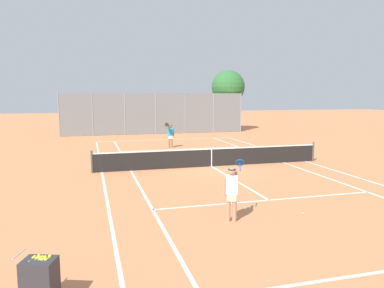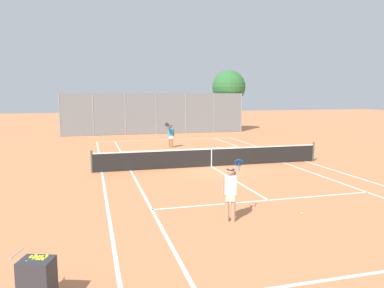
{
  "view_description": "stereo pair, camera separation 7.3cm",
  "coord_description": "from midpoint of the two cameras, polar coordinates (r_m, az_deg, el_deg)",
  "views": [
    {
      "loc": [
        -6.02,
        -17.99,
        3.71
      ],
      "look_at": [
        -0.63,
        1.5,
        1.0
      ],
      "focal_mm": 35.0,
      "sensor_mm": 36.0,
      "label": 1
    },
    {
      "loc": [
        -5.95,
        -18.01,
        3.71
      ],
      "look_at": [
        -0.63,
        1.5,
        1.0
      ],
      "focal_mm": 35.0,
      "sensor_mm": 36.0,
      "label": 2
    }
  ],
  "objects": [
    {
      "name": "player_near_side",
      "position": [
        11.01,
        5.87,
        -7.05
      ],
      "size": [
        0.83,
        0.7,
        1.77
      ],
      "color": "tan",
      "rests_on": "ground"
    },
    {
      "name": "player_far_left",
      "position": [
        26.0,
        -3.4,
        1.47
      ],
      "size": [
        0.76,
        0.72,
        1.77
      ],
      "color": "#936B4C",
      "rests_on": "ground"
    },
    {
      "name": "ground_plane",
      "position": [
        19.33,
        2.87,
        -3.44
      ],
      "size": [
        120.0,
        120.0,
        0.0
      ],
      "primitive_type": "plane",
      "color": "#CC7A4C"
    },
    {
      "name": "ball_cart",
      "position": [
        7.45,
        -22.48,
        -18.19
      ],
      "size": [
        0.74,
        0.65,
        0.96
      ],
      "color": "#2D2D33",
      "rests_on": "ground"
    },
    {
      "name": "loose_tennis_ball_0",
      "position": [
        21.7,
        -3.38,
        -2.14
      ],
      "size": [
        0.07,
        0.07,
        0.07
      ],
      "primitive_type": "sphere",
      "color": "#D1DB33",
      "rests_on": "ground"
    },
    {
      "name": "tree_behind_left",
      "position": [
        38.51,
        5.52,
        8.5
      ],
      "size": [
        3.38,
        3.38,
        6.1
      ],
      "color": "brown",
      "rests_on": "ground"
    },
    {
      "name": "back_fence",
      "position": [
        34.98,
        -5.61,
        4.62
      ],
      "size": [
        17.09,
        0.08,
        3.8
      ],
      "color": "gray",
      "rests_on": "ground"
    },
    {
      "name": "loose_tennis_ball_3",
      "position": [
        12.27,
        16.39,
        -10.12
      ],
      "size": [
        0.07,
        0.07,
        0.07
      ],
      "primitive_type": "sphere",
      "color": "#D1DB33",
      "rests_on": "ground"
    },
    {
      "name": "tennis_net",
      "position": [
        19.24,
        2.88,
        -1.96
      ],
      "size": [
        12.0,
        0.1,
        1.07
      ],
      "color": "#474C47",
      "rests_on": "ground"
    },
    {
      "name": "court_line_markings",
      "position": [
        19.33,
        2.87,
        -3.43
      ],
      "size": [
        11.1,
        23.9,
        0.01
      ],
      "color": "silver",
      "rests_on": "ground"
    },
    {
      "name": "loose_tennis_ball_4",
      "position": [
        26.91,
        -10.73,
        -0.36
      ],
      "size": [
        0.07,
        0.07,
        0.07
      ],
      "primitive_type": "sphere",
      "color": "#D1DB33",
      "rests_on": "ground"
    }
  ]
}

